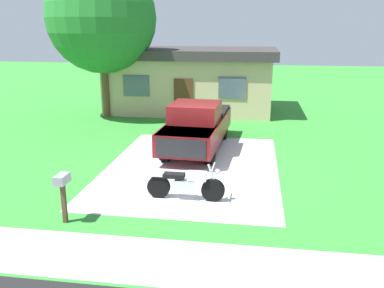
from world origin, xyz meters
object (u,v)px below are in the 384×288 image
shade_tree (101,18)px  neighbor_house (191,79)px  motorcycle (186,184)px  mailbox (62,186)px  pickup_truck (197,125)px

shade_tree → neighbor_house: (4.20, 2.57, -3.32)m
motorcycle → mailbox: mailbox is taller
mailbox → motorcycle: bearing=33.8°
motorcycle → shade_tree: size_ratio=0.28×
pickup_truck → mailbox: pickup_truck is taller
motorcycle → neighbor_house: size_ratio=0.23×
shade_tree → pickup_truck: bearing=-42.6°
motorcycle → neighbor_house: bearing=98.2°
motorcycle → shade_tree: shade_tree is taller
mailbox → shade_tree: 13.29m
motorcycle → shade_tree: 12.86m
mailbox → shade_tree: (-3.30, 12.20, 4.13)m
neighbor_house → mailbox: bearing=-93.5°
shade_tree → neighbor_house: size_ratio=0.82×
pickup_truck → neighbor_house: neighbor_house is taller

